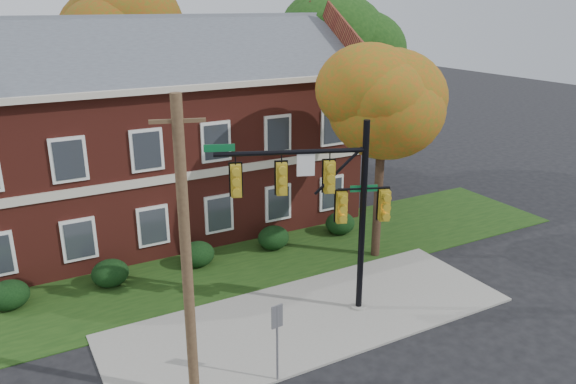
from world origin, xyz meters
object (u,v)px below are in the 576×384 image
traffic_signal (327,199)px  apartment_building (153,124)px  hedge_far_left (9,295)px  hedge_left (110,273)px  hedge_right (273,238)px  utility_pole (186,258)px  sign_post (277,331)px  hedge_center (198,254)px  tree_far_rear (132,29)px  tree_near_right (390,100)px  tree_right_rear (347,44)px  hedge_far_right (340,223)px

traffic_signal → apartment_building: bearing=124.9°
apartment_building → hedge_far_left: 9.82m
hedge_far_left → hedge_left: (3.50, 0.00, 0.00)m
hedge_right → apartment_building: bearing=123.7°
hedge_left → utility_pole: size_ratio=0.17×
sign_post → hedge_center: bearing=79.8°
hedge_right → tree_far_rear: 15.66m
hedge_left → sign_post: size_ratio=0.57×
hedge_left → tree_near_right: bearing=-14.8°
hedge_far_left → traffic_signal: traffic_signal is taller
tree_right_rear → utility_pole: size_ratio=1.27×
apartment_building → hedge_right: size_ratio=13.43×
apartment_building → tree_right_rear: bearing=4.3°
apartment_building → sign_post: size_ratio=7.60×
hedge_right → sign_post: sign_post is taller
utility_pole → hedge_right: bearing=67.8°
hedge_far_left → tree_near_right: 15.75m
tree_near_right → utility_pole: size_ratio=1.03×
apartment_building → utility_pole: (-2.92, -12.95, -0.75)m
hedge_far_left → tree_far_rear: (8.34, 13.09, 8.32)m
hedge_far_left → hedge_center: bearing=0.0°
apartment_building → tree_right_rear: 11.77m
hedge_far_left → tree_far_rear: bearing=57.5°
hedge_far_right → tree_near_right: 6.77m
apartment_building → tree_far_rear: size_ratio=1.63×
hedge_center → traffic_signal: size_ratio=0.21×
hedge_far_right → tree_near_right: bearing=-85.5°
hedge_right → hedge_left: bearing=180.0°
utility_pole → hedge_center: bearing=86.9°
tree_right_rear → tree_near_right: bearing=-114.6°
tree_right_rear → hedge_right: bearing=-142.0°
hedge_left → tree_near_right: size_ratio=0.16×
tree_near_right → tree_right_rear: 9.94m
apartment_building → tree_near_right: bearing=-48.2°
tree_near_right → sign_post: (-7.83, -5.31, -4.99)m
apartment_building → hedge_left: 7.73m
utility_pole → sign_post: utility_pole is taller
hedge_far_left → traffic_signal: size_ratio=0.21×
sign_post → hedge_right: bearing=57.3°
apartment_building → hedge_center: apartment_building is taller
hedge_center → tree_right_rear: (11.31, 6.11, 7.60)m
utility_pole → hedge_far_right: bearing=55.5°
hedge_center → apartment_building: bearing=90.0°
hedge_left → tree_far_rear: 16.25m
tree_right_rear → hedge_far_left: bearing=-161.5°
hedge_left → hedge_center: size_ratio=1.00×
hedge_right → tree_far_rear: bearing=99.4°
hedge_far_left → traffic_signal: 11.71m
apartment_building → hedge_far_right: (7.00, -5.25, -4.46)m
hedge_left → hedge_right: (7.00, 0.00, 0.00)m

